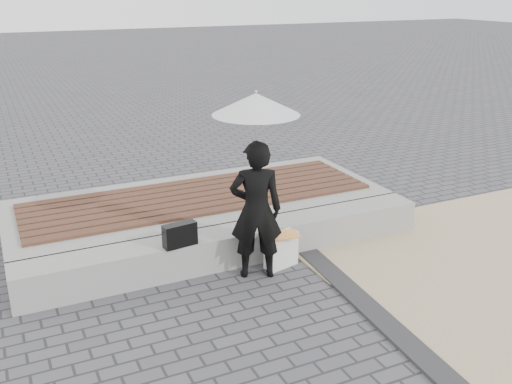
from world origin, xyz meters
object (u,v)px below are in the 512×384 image
woman (256,210)px  handbag (180,235)px  seating_ledge (235,245)px  parasol (256,104)px  canvas_tote (281,250)px

woman → handbag: (-0.79, 0.28, -0.26)m
seating_ledge → woman: (0.07, -0.45, 0.59)m
seating_ledge → woman: 0.74m
parasol → woman: bearing=180.0°
handbag → canvas_tote: handbag is taller
handbag → parasol: bearing=-27.2°
handbag → canvas_tote: (1.14, -0.22, -0.32)m
woman → handbag: woman is taller
canvas_tote → handbag: bearing=155.3°
seating_ledge → canvas_tote: (0.42, -0.38, 0.01)m
canvas_tote → seating_ledge: bearing=123.9°
handbag → woman: bearing=-27.2°
parasol → canvas_tote: size_ratio=2.83×
woman → canvas_tote: (0.36, 0.07, -0.58)m
parasol → seating_ledge: bearing=98.5°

